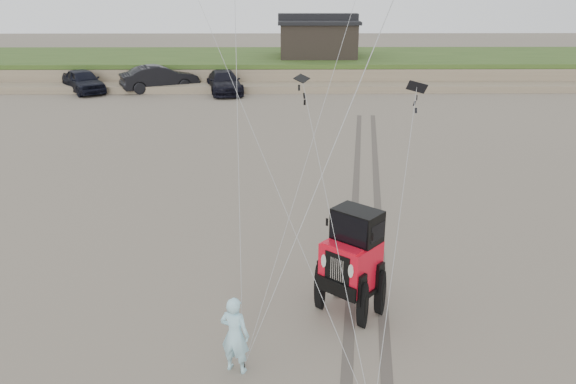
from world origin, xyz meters
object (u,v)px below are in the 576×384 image
cabin (318,37)px  jeep (350,273)px  truck_a (83,81)px  man (235,335)px  truck_b (160,78)px  truck_c (224,82)px

cabin → jeep: (-1.31, -35.25, -2.21)m
truck_a → man: 33.52m
man → truck_b: bearing=-54.8°
truck_c → man: man is taller
truck_b → truck_c: bearing=-126.5°
man → jeep: bearing=-118.7°
truck_a → man: bearing=-103.0°
cabin → truck_b: (-11.76, -5.87, -2.33)m
truck_c → jeep: size_ratio=0.95×
cabin → truck_b: cabin is taller
jeep → cabin: bearing=129.1°
truck_b → jeep: size_ratio=1.00×
truck_c → truck_b: bearing=154.9°
truck_b → truck_c: size_ratio=1.05×
cabin → man: size_ratio=3.80×
cabin → man: (-3.85, -37.39, -2.40)m
truck_b → truck_c: (4.76, -0.98, -0.14)m
truck_c → man: 30.70m
jeep → man: jeep is taller
truck_a → cabin: bearing=-15.1°
man → truck_c: bearing=-63.0°
cabin → truck_b: 13.35m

